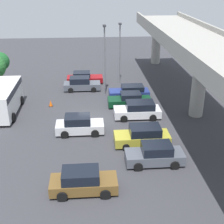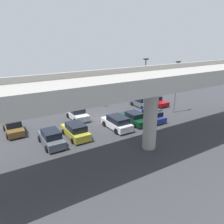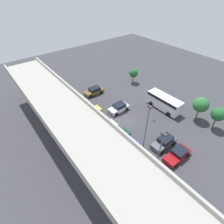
{
  "view_description": "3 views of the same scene",
  "coord_description": "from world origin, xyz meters",
  "px_view_note": "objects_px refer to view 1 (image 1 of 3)",
  "views": [
    {
      "loc": [
        28.49,
        -0.17,
        13.41
      ],
      "look_at": [
        1.61,
        1.94,
        1.37
      ],
      "focal_mm": 50.0,
      "sensor_mm": 36.0,
      "label": 1
    },
    {
      "loc": [
        14.1,
        26.16,
        10.87
      ],
      "look_at": [
        -1.14,
        1.55,
        1.1
      ],
      "focal_mm": 35.0,
      "sensor_mm": 36.0,
      "label": 2
    },
    {
      "loc": [
        -18.27,
        17.29,
        22.14
      ],
      "look_at": [
        1.03,
        2.12,
        2.52
      ],
      "focal_mm": 28.0,
      "sensor_mm": 36.0,
      "label": 3
    }
  ],
  "objects_px": {
    "parked_car_1": "(81,84)",
    "parked_car_6": "(143,136)",
    "parked_car_5": "(79,125)",
    "parked_car_7": "(155,155)",
    "parked_car_3": "(130,100)",
    "lamp_post_mid_lot": "(120,49)",
    "shuttle_bus": "(4,97)",
    "tree_front_left": "(0,62)",
    "lamp_post_near_aisle": "(105,55)",
    "parked_car_4": "(138,110)",
    "parked_car_2": "(130,92)",
    "traffic_cone": "(51,103)",
    "parked_car_8": "(83,181)",
    "parked_car_0": "(84,78)"
  },
  "relations": [
    {
      "from": "parked_car_2",
      "to": "traffic_cone",
      "type": "xyz_separation_m",
      "value": [
        2.07,
        -9.04,
        -0.36
      ]
    },
    {
      "from": "parked_car_0",
      "to": "parked_car_7",
      "type": "distance_m",
      "value": 20.56
    },
    {
      "from": "parked_car_0",
      "to": "traffic_cone",
      "type": "bearing_deg",
      "value": -115.0
    },
    {
      "from": "parked_car_4",
      "to": "parked_car_5",
      "type": "height_order",
      "value": "parked_car_5"
    },
    {
      "from": "parked_car_5",
      "to": "parked_car_7",
      "type": "distance_m",
      "value": 8.03
    },
    {
      "from": "parked_car_8",
      "to": "lamp_post_near_aisle",
      "type": "bearing_deg",
      "value": 82.07
    },
    {
      "from": "parked_car_4",
      "to": "traffic_cone",
      "type": "relative_size",
      "value": 6.64
    },
    {
      "from": "traffic_cone",
      "to": "shuttle_bus",
      "type": "bearing_deg",
      "value": -71.96
    },
    {
      "from": "parked_car_1",
      "to": "lamp_post_near_aisle",
      "type": "height_order",
      "value": "lamp_post_near_aisle"
    },
    {
      "from": "parked_car_0",
      "to": "parked_car_4",
      "type": "height_order",
      "value": "parked_car_4"
    },
    {
      "from": "parked_car_2",
      "to": "parked_car_3",
      "type": "height_order",
      "value": "parked_car_3"
    },
    {
      "from": "parked_car_5",
      "to": "parked_car_4",
      "type": "bearing_deg",
      "value": 26.44
    },
    {
      "from": "parked_car_0",
      "to": "tree_front_left",
      "type": "height_order",
      "value": "tree_front_left"
    },
    {
      "from": "parked_car_5",
      "to": "shuttle_bus",
      "type": "relative_size",
      "value": 0.6
    },
    {
      "from": "lamp_post_mid_lot",
      "to": "parked_car_4",
      "type": "bearing_deg",
      "value": 3.99
    },
    {
      "from": "parked_car_5",
      "to": "parked_car_2",
      "type": "bearing_deg",
      "value": 56.03
    },
    {
      "from": "parked_car_0",
      "to": "parked_car_7",
      "type": "xyz_separation_m",
      "value": [
        19.82,
        5.47,
        0.09
      ]
    },
    {
      "from": "parked_car_2",
      "to": "parked_car_4",
      "type": "bearing_deg",
      "value": 90.73
    },
    {
      "from": "parked_car_4",
      "to": "parked_car_1",
      "type": "bearing_deg",
      "value": -56.11
    },
    {
      "from": "shuttle_bus",
      "to": "tree_front_left",
      "type": "distance_m",
      "value": 9.69
    },
    {
      "from": "parked_car_4",
      "to": "parked_car_6",
      "type": "relative_size",
      "value": 0.99
    },
    {
      "from": "parked_car_5",
      "to": "tree_front_left",
      "type": "distance_m",
      "value": 17.74
    },
    {
      "from": "parked_car_3",
      "to": "lamp_post_mid_lot",
      "type": "bearing_deg",
      "value": -87.71
    },
    {
      "from": "parked_car_1",
      "to": "parked_car_6",
      "type": "bearing_deg",
      "value": -69.16
    },
    {
      "from": "parked_car_0",
      "to": "parked_car_6",
      "type": "height_order",
      "value": "parked_car_6"
    },
    {
      "from": "parked_car_8",
      "to": "shuttle_bus",
      "type": "bearing_deg",
      "value": 121.0
    },
    {
      "from": "parked_car_1",
      "to": "parked_car_8",
      "type": "height_order",
      "value": "parked_car_1"
    },
    {
      "from": "parked_car_6",
      "to": "shuttle_bus",
      "type": "distance_m",
      "value": 15.19
    },
    {
      "from": "parked_car_6",
      "to": "parked_car_8",
      "type": "bearing_deg",
      "value": 49.67
    },
    {
      "from": "parked_car_0",
      "to": "parked_car_3",
      "type": "xyz_separation_m",
      "value": [
        8.42,
        5.02,
        0.02
      ]
    },
    {
      "from": "parked_car_4",
      "to": "parked_car_8",
      "type": "relative_size",
      "value": 1.04
    },
    {
      "from": "parked_car_7",
      "to": "shuttle_bus",
      "type": "relative_size",
      "value": 0.61
    },
    {
      "from": "parked_car_7",
      "to": "lamp_post_mid_lot",
      "type": "xyz_separation_m",
      "value": [
        -19.39,
        -0.77,
        3.8
      ]
    },
    {
      "from": "parked_car_5",
      "to": "traffic_cone",
      "type": "bearing_deg",
      "value": 116.64
    },
    {
      "from": "parked_car_4",
      "to": "parked_car_7",
      "type": "height_order",
      "value": "parked_car_4"
    },
    {
      "from": "parked_car_6",
      "to": "lamp_post_near_aisle",
      "type": "relative_size",
      "value": 0.57
    },
    {
      "from": "parked_car_4",
      "to": "shuttle_bus",
      "type": "height_order",
      "value": "shuttle_bus"
    },
    {
      "from": "tree_front_left",
      "to": "traffic_cone",
      "type": "height_order",
      "value": "tree_front_left"
    },
    {
      "from": "parked_car_6",
      "to": "parked_car_8",
      "type": "height_order",
      "value": "parked_car_6"
    },
    {
      "from": "lamp_post_near_aisle",
      "to": "tree_front_left",
      "type": "xyz_separation_m",
      "value": [
        -4.66,
        -13.12,
        -1.7
      ]
    },
    {
      "from": "parked_car_5",
      "to": "parked_car_6",
      "type": "height_order",
      "value": "parked_car_5"
    },
    {
      "from": "parked_car_5",
      "to": "lamp_post_mid_lot",
      "type": "height_order",
      "value": "lamp_post_mid_lot"
    },
    {
      "from": "parked_car_7",
      "to": "parked_car_6",
      "type": "bearing_deg",
      "value": -81.59
    },
    {
      "from": "parked_car_5",
      "to": "traffic_cone",
      "type": "xyz_separation_m",
      "value": [
        -6.5,
        -3.26,
        -0.47
      ]
    },
    {
      "from": "lamp_post_mid_lot",
      "to": "traffic_cone",
      "type": "relative_size",
      "value": 11.12
    },
    {
      "from": "shuttle_bus",
      "to": "parked_car_4",
      "type": "bearing_deg",
      "value": -98.97
    },
    {
      "from": "parked_car_4",
      "to": "parked_car_5",
      "type": "relative_size",
      "value": 1.07
    },
    {
      "from": "parked_car_5",
      "to": "shuttle_bus",
      "type": "distance_m",
      "value": 9.28
    },
    {
      "from": "parked_car_4",
      "to": "shuttle_bus",
      "type": "bearing_deg",
      "value": -8.97
    },
    {
      "from": "parked_car_0",
      "to": "parked_car_5",
      "type": "bearing_deg",
      "value": -91.53
    }
  ]
}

